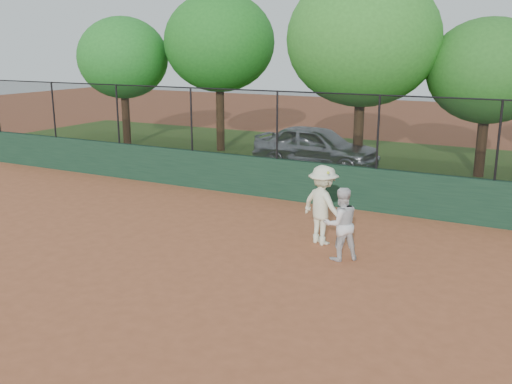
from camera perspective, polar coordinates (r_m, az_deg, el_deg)
The scene contains 11 objects.
ground at distance 12.00m, azimuth -8.36°, elevation -7.43°, with size 80.00×80.00×0.00m, color #AC5A37.
back_wall at distance 16.81m, azimuth 3.61°, elevation 1.17°, with size 26.00×0.20×1.20m, color #1C3E29.
grass_strip at distance 22.43m, azimuth 9.89°, elevation 2.76°, with size 36.00×12.00×0.01m, color #2B4B17.
parked_car at distance 21.40m, azimuth 6.03°, elevation 4.53°, with size 1.90×4.72×1.61m, color #9EA3A7.
player_second at distance 12.18m, azimuth 8.48°, elevation -3.17°, with size 0.77×0.60×1.58m, color silver.
player_main at distance 13.08m, azimuth 6.70°, elevation -1.31°, with size 1.36×1.11×1.83m.
fence_assembly at distance 16.53m, azimuth 3.61°, elevation 6.71°, with size 26.00×0.06×2.00m.
tree_0 at distance 26.51m, azimuth -13.19°, elevation 12.91°, with size 4.13×3.75×5.73m.
tree_1 at distance 24.74m, azimuth -3.71°, elevation 14.68°, with size 4.77×4.34×6.65m.
tree_2 at distance 20.93m, azimuth 10.61°, elevation 14.77°, with size 5.45×4.95×7.03m.
tree_3 at distance 21.06m, azimuth 22.23°, elevation 11.12°, with size 4.10×3.72×5.40m.
Camera 1 is at (6.66, -8.96, 4.42)m, focal length 40.00 mm.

